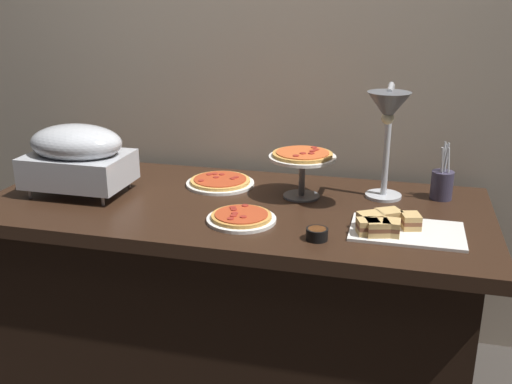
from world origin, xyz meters
The scene contains 11 objects.
ground_plane centered at (0.00, 0.00, 0.00)m, with size 8.00×8.00×0.00m, color #38332D.
back_wall centered at (0.00, 0.50, 1.20)m, with size 4.40×0.04×2.40m, color tan.
buffet_table centered at (0.00, 0.00, 0.39)m, with size 1.90×0.84×0.76m.
chafing_dish centered at (-0.62, -0.04, 0.91)m, with size 0.39×0.27×0.28m.
heat_lamp centered at (0.55, 0.06, 1.10)m, with size 0.15×0.32×0.45m.
pizza_plate_front centered at (0.08, -0.18, 0.77)m, with size 0.24×0.24×0.03m.
pizza_plate_center centered at (-0.12, 0.19, 0.77)m, with size 0.28×0.28×0.03m.
pizza_plate_raised_stand centered at (0.24, 0.13, 0.91)m, with size 0.26×0.26×0.18m.
sandwich_platter centered at (0.60, -0.15, 0.78)m, with size 0.37×0.24×0.06m.
sauce_cup_near centered at (0.36, -0.27, 0.78)m, with size 0.07×0.07×0.04m.
utensil_holder centered at (0.76, 0.24, 0.82)m, with size 0.08×0.08×0.23m.
Camera 1 is at (0.60, -2.01, 1.52)m, focal length 41.14 mm.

